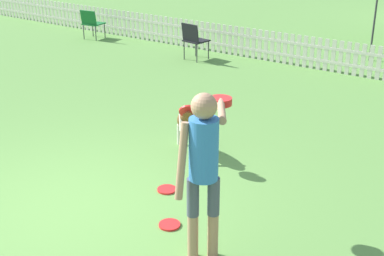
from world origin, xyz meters
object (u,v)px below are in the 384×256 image
at_px(handler_person, 204,156).
at_px(frisbee_far_scatter, 170,225).
at_px(folding_chair_green_right, 194,38).
at_px(folding_chair_center, 92,22).
at_px(leaping_dog, 186,119).
at_px(frisbee_near_handler, 167,189).

bearing_deg(handler_person, frisbee_far_scatter, 120.80).
height_order(frisbee_far_scatter, folding_chair_green_right, folding_chair_green_right).
height_order(handler_person, folding_chair_center, handler_person).
relative_size(leaping_dog, folding_chair_green_right, 1.06).
xyz_separation_m(handler_person, folding_chair_green_right, (-4.43, 6.09, -0.58)).
xyz_separation_m(frisbee_far_scatter, folding_chair_green_right, (-3.83, 5.88, 0.51)).
height_order(leaping_dog, folding_chair_center, leaping_dog).
xyz_separation_m(folding_chair_center, folding_chair_green_right, (3.47, -0.18, 0.05)).
distance_m(frisbee_far_scatter, folding_chair_green_right, 7.04).
distance_m(handler_person, frisbee_far_scatter, 1.26).
xyz_separation_m(handler_person, leaping_dog, (-1.57, 1.86, -0.58)).
relative_size(handler_person, frisbee_near_handler, 7.20).
height_order(frisbee_near_handler, frisbee_far_scatter, same).
distance_m(leaping_dog, frisbee_near_handler, 1.24).
bearing_deg(frisbee_far_scatter, handler_person, -19.31).
bearing_deg(folding_chair_center, handler_person, 133.37).
relative_size(folding_chair_center, folding_chair_green_right, 0.91).
xyz_separation_m(handler_person, frisbee_near_handler, (-1.12, 0.83, -1.09)).
height_order(frisbee_near_handler, folding_chair_center, folding_chair_center).
relative_size(handler_person, folding_chair_center, 2.22).
distance_m(leaping_dog, folding_chair_green_right, 5.11).
height_order(folding_chair_center, folding_chair_green_right, folding_chair_green_right).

